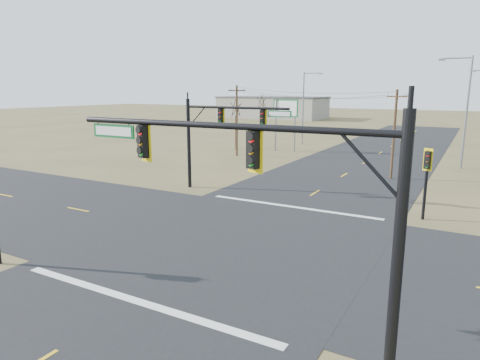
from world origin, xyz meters
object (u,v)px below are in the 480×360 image
Objects in this scene: pedestal_signal_ne at (427,168)px; streetlight_c at (305,104)px; utility_pole_near at (394,133)px; bare_tree_a at (236,107)px; utility_pole_far at (237,119)px; mast_arm_far at (221,126)px; highway_sign at (285,115)px; bare_tree_b at (262,101)px; streetlight_a at (464,106)px; mast_arm_near at (265,178)px.

streetlight_c is at bearing 143.94° from pedestal_signal_ne.
bare_tree_a is at bearing 155.84° from utility_pole_near.
mast_arm_far is at bearing -64.15° from utility_pole_far.
highway_sign is 0.88× the size of bare_tree_b.
bare_tree_a is 14.67m from bare_tree_b.
streetlight_c reaches higher than utility_pole_near.
streetlight_c is at bearing 100.67° from mast_arm_far.
utility_pole_far is 0.75× the size of streetlight_a.
highway_sign is (-16.42, 39.60, -0.75)m from mast_arm_near.
pedestal_signal_ne is 0.53× the size of utility_pole_far.
mast_arm_near is at bearing -59.18° from utility_pole_far.
utility_pole_far is at bearing 164.82° from utility_pole_near.
streetlight_c is 11.45m from bare_tree_a.
utility_pole_far is (-7.95, 16.40, -0.77)m from mast_arm_far.
streetlight_c is 1.37× the size of bare_tree_b.
utility_pole_near reaches higher than mast_arm_far.
utility_pole_far is 5.37m from bare_tree_a.
streetlight_a is (4.93, 8.54, 2.03)m from utility_pole_near.
utility_pole_near reaches higher than highway_sign.
utility_pole_near is at bearing -43.53° from streetlight_c.
bare_tree_a is at bearing -111.37° from streetlight_c.
mast_arm_near is 1.37× the size of utility_pole_near.
streetlight_a is 1.58× the size of bare_tree_a.
mast_arm_far is at bearing -73.23° from highway_sign.
utility_pole_near is 34.30m from bare_tree_b.
mast_arm_near is at bearing -97.82° from streetlight_a.
highway_sign is (-4.44, 22.61, -0.51)m from mast_arm_far.
streetlight_c is 9.91m from bare_tree_b.
bare_tree_b is (-3.38, 14.27, 0.44)m from bare_tree_a.
streetlight_a is (0.97, 20.27, 2.91)m from pedestal_signal_ne.
mast_arm_near is 16.97m from pedestal_signal_ne.
streetlight_a is 1.47× the size of bare_tree_b.
streetlight_a is at bearing 100.96° from mast_arm_near.
streetlight_c is at bearing 100.04° from highway_sign.
pedestal_signal_ne is 0.67× the size of highway_sign.
mast_arm_near is at bearing -63.51° from bare_tree_b.
utility_pole_far is at bearing -113.77° from highway_sign.
utility_pole_near reaches higher than pedestal_signal_ne.
mast_arm_far is 1.28× the size of bare_tree_a.
mast_arm_far is 1.20× the size of bare_tree_b.
utility_pole_far is 14.85m from streetlight_c.
pedestal_signal_ne is at bearing 97.63° from mast_arm_near.
utility_pole_near is 25.11m from streetlight_c.
mast_arm_far is 25.28m from streetlight_a.
streetlight_a is at bearing 8.50° from utility_pole_far.
bare_tree_b reaches higher than mast_arm_far.
mast_arm_far is at bearing -130.28° from streetlight_a.
highway_sign is at bearing 170.00° from streetlight_a.
bare_tree_b is at bearing 103.30° from bare_tree_a.
mast_arm_far is 2.02× the size of pedestal_signal_ne.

